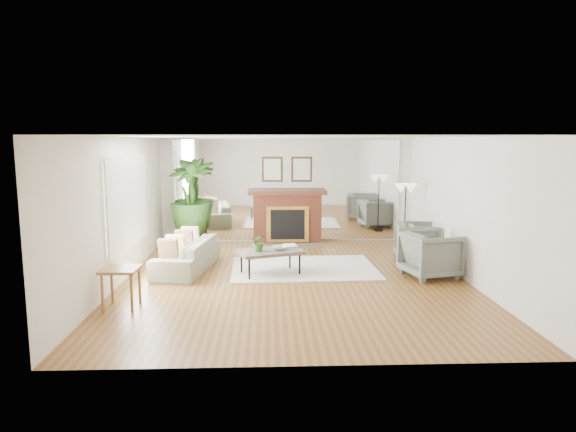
{
  "coord_description": "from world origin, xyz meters",
  "views": [
    {
      "loc": [
        -0.45,
        -8.79,
        2.45
      ],
      "look_at": [
        -0.09,
        0.6,
        1.05
      ],
      "focal_mm": 32.0,
      "sensor_mm": 36.0,
      "label": 1
    }
  ],
  "objects_px": {
    "coffee_table": "(270,252)",
    "sofa": "(187,255)",
    "potted_ficus": "(190,199)",
    "armchair_back": "(417,241)",
    "side_table": "(121,274)",
    "armchair_front": "(431,255)",
    "fireplace": "(287,216)",
    "floor_lamp": "(406,194)"
  },
  "relations": [
    {
      "from": "armchair_front",
      "to": "side_table",
      "type": "bearing_deg",
      "value": 92.33
    },
    {
      "from": "potted_ficus",
      "to": "side_table",
      "type": "bearing_deg",
      "value": -94.55
    },
    {
      "from": "coffee_table",
      "to": "side_table",
      "type": "bearing_deg",
      "value": -141.53
    },
    {
      "from": "fireplace",
      "to": "armchair_back",
      "type": "distance_m",
      "value": 3.19
    },
    {
      "from": "sofa",
      "to": "floor_lamp",
      "type": "distance_m",
      "value": 4.82
    },
    {
      "from": "armchair_front",
      "to": "floor_lamp",
      "type": "relative_size",
      "value": 0.6
    },
    {
      "from": "coffee_table",
      "to": "side_table",
      "type": "height_order",
      "value": "side_table"
    },
    {
      "from": "fireplace",
      "to": "armchair_front",
      "type": "relative_size",
      "value": 2.28
    },
    {
      "from": "fireplace",
      "to": "coffee_table",
      "type": "height_order",
      "value": "fireplace"
    },
    {
      "from": "armchair_back",
      "to": "floor_lamp",
      "type": "height_order",
      "value": "floor_lamp"
    },
    {
      "from": "potted_ficus",
      "to": "fireplace",
      "type": "bearing_deg",
      "value": 4.02
    },
    {
      "from": "potted_ficus",
      "to": "coffee_table",
      "type": "bearing_deg",
      "value": -56.3
    },
    {
      "from": "fireplace",
      "to": "armchair_front",
      "type": "bearing_deg",
      "value": -52.23
    },
    {
      "from": "floor_lamp",
      "to": "armchair_back",
      "type": "bearing_deg",
      "value": -82.8
    },
    {
      "from": "fireplace",
      "to": "armchair_back",
      "type": "xyz_separation_m",
      "value": [
        2.6,
        -1.82,
        -0.27
      ]
    },
    {
      "from": "side_table",
      "to": "floor_lamp",
      "type": "xyz_separation_m",
      "value": [
        5.13,
        3.52,
        0.79
      ]
    },
    {
      "from": "coffee_table",
      "to": "floor_lamp",
      "type": "bearing_deg",
      "value": 31.13
    },
    {
      "from": "sofa",
      "to": "floor_lamp",
      "type": "relative_size",
      "value": 1.33
    },
    {
      "from": "side_table",
      "to": "potted_ficus",
      "type": "distance_m",
      "value": 4.56
    },
    {
      "from": "coffee_table",
      "to": "armchair_back",
      "type": "height_order",
      "value": "armchair_back"
    },
    {
      "from": "sofa",
      "to": "armchair_back",
      "type": "height_order",
      "value": "armchair_back"
    },
    {
      "from": "armchair_back",
      "to": "potted_ficus",
      "type": "distance_m",
      "value": 5.18
    },
    {
      "from": "coffee_table",
      "to": "floor_lamp",
      "type": "distance_m",
      "value": 3.54
    },
    {
      "from": "fireplace",
      "to": "floor_lamp",
      "type": "relative_size",
      "value": 1.36
    },
    {
      "from": "armchair_back",
      "to": "armchair_front",
      "type": "xyz_separation_m",
      "value": [
        -0.15,
        -1.35,
        0.02
      ]
    },
    {
      "from": "armchair_back",
      "to": "side_table",
      "type": "xyz_separation_m",
      "value": [
        -5.22,
        -2.84,
        0.11
      ]
    },
    {
      "from": "side_table",
      "to": "floor_lamp",
      "type": "relative_size",
      "value": 0.39
    },
    {
      "from": "armchair_back",
      "to": "armchair_front",
      "type": "bearing_deg",
      "value": -179.18
    },
    {
      "from": "armchair_back",
      "to": "side_table",
      "type": "height_order",
      "value": "armchair_back"
    },
    {
      "from": "fireplace",
      "to": "sofa",
      "type": "relative_size",
      "value": 1.02
    },
    {
      "from": "sofa",
      "to": "armchair_front",
      "type": "height_order",
      "value": "armchair_front"
    },
    {
      "from": "coffee_table",
      "to": "sofa",
      "type": "bearing_deg",
      "value": 166.48
    },
    {
      "from": "fireplace",
      "to": "floor_lamp",
      "type": "xyz_separation_m",
      "value": [
        2.51,
        -1.15,
        0.63
      ]
    },
    {
      "from": "fireplace",
      "to": "armchair_front",
      "type": "xyz_separation_m",
      "value": [
        2.45,
        -3.17,
        -0.25
      ]
    },
    {
      "from": "fireplace",
      "to": "potted_ficus",
      "type": "xyz_separation_m",
      "value": [
        -2.26,
        -0.16,
        0.42
      ]
    },
    {
      "from": "armchair_front",
      "to": "potted_ficus",
      "type": "relative_size",
      "value": 0.45
    },
    {
      "from": "sofa",
      "to": "armchair_back",
      "type": "bearing_deg",
      "value": 107.53
    },
    {
      "from": "fireplace",
      "to": "floor_lamp",
      "type": "distance_m",
      "value": 2.83
    },
    {
      "from": "fireplace",
      "to": "coffee_table",
      "type": "bearing_deg",
      "value": -98.17
    },
    {
      "from": "armchair_back",
      "to": "potted_ficus",
      "type": "xyz_separation_m",
      "value": [
        -4.86,
        1.66,
        0.69
      ]
    },
    {
      "from": "potted_ficus",
      "to": "armchair_back",
      "type": "bearing_deg",
      "value": -18.89
    },
    {
      "from": "coffee_table",
      "to": "armchair_back",
      "type": "relative_size",
      "value": 1.54
    }
  ]
}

